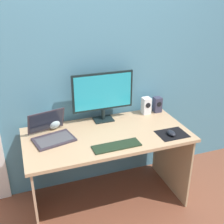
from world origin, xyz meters
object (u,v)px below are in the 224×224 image
object	(u,v)px
monitor	(103,94)
fishbowl	(53,121)
keyboard_external	(117,146)
mouse	(171,133)
speaker_right	(157,105)
laptop	(51,133)
speaker_near_monitor	(146,106)

from	to	relation	value
monitor	fishbowl	xyz separation A→B (m)	(-0.47, -0.00, -0.20)
monitor	keyboard_external	size ratio (longest dim) A/B	1.47
monitor	mouse	xyz separation A→B (m)	(0.45, -0.48, -0.24)
mouse	fishbowl	bearing A→B (deg)	153.92
speaker_right	laptop	bearing A→B (deg)	-170.39
speaker_near_monitor	laptop	size ratio (longest dim) A/B	0.43
monitor	keyboard_external	distance (m)	0.55
monitor	keyboard_external	bearing A→B (deg)	-95.70
speaker_right	mouse	distance (m)	0.50
speaker_right	laptop	size ratio (longest dim) A/B	0.40
mouse	keyboard_external	bearing A→B (deg)	-177.55
fishbowl	laptop	bearing A→B (deg)	-102.92
monitor	speaker_near_monitor	xyz separation A→B (m)	(0.45, 0.00, -0.18)
mouse	speaker_near_monitor	bearing A→B (deg)	91.75
speaker_near_monitor	fishbowl	bearing A→B (deg)	-179.68
monitor	laptop	distance (m)	0.59
keyboard_external	speaker_near_monitor	bearing A→B (deg)	43.74
laptop	speaker_right	bearing A→B (deg)	9.61
speaker_near_monitor	mouse	bearing A→B (deg)	-89.29
monitor	keyboard_external	world-z (taller)	monitor
laptop	fishbowl	size ratio (longest dim) A/B	2.70
fishbowl	mouse	xyz separation A→B (m)	(0.92, -0.47, -0.05)
speaker_right	fishbowl	world-z (taller)	speaker_right
monitor	laptop	world-z (taller)	monitor
speaker_right	laptop	xyz separation A→B (m)	(-1.08, -0.18, -0.03)
speaker_right	speaker_near_monitor	world-z (taller)	speaker_near_monitor
speaker_near_monitor	fishbowl	size ratio (longest dim) A/B	1.17
monitor	keyboard_external	xyz separation A→B (m)	(-0.05, -0.49, -0.26)
monitor	speaker_right	xyz separation A→B (m)	(0.57, 0.00, -0.19)
monitor	laptop	size ratio (longest dim) A/B	1.51
speaker_right	fishbowl	xyz separation A→B (m)	(-1.04, -0.01, -0.01)
speaker_right	fishbowl	distance (m)	1.04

